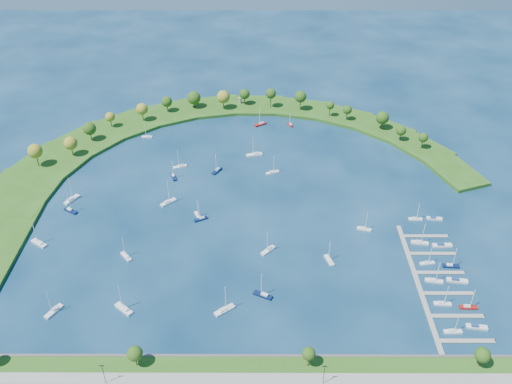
{
  "coord_description": "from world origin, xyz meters",
  "views": [
    {
      "loc": [
        5.65,
        -240.33,
        174.99
      ],
      "look_at": [
        5.0,
        5.0,
        4.0
      ],
      "focal_mm": 38.51,
      "sensor_mm": 36.0,
      "label": 1
    }
  ],
  "objects_px": {
    "moored_boat_9": "(268,250)",
    "docked_boat_3": "(468,307)",
    "harbor_tower": "(240,101)",
    "dock_system": "(434,283)",
    "moored_boat_12": "(124,309)",
    "moored_boat_21": "(39,243)",
    "docked_boat_10": "(415,218)",
    "docked_boat_5": "(457,280)",
    "moored_boat_5": "(126,256)",
    "docked_boat_1": "(477,327)",
    "moored_boat_17": "(174,176)",
    "moored_boat_7": "(201,218)",
    "docked_boat_9": "(442,245)",
    "moored_boat_16": "(261,124)",
    "moored_boat_13": "(254,154)",
    "docked_boat_11": "(434,218)",
    "moored_boat_3": "(273,172)",
    "moored_boat_1": "(147,136)",
    "docked_boat_2": "(443,303)",
    "moored_boat_4": "(290,124)",
    "moored_boat_2": "(168,202)",
    "moored_boat_8": "(217,170)",
    "docked_boat_8": "(420,242)",
    "moored_boat_14": "(54,311)",
    "moored_boat_11": "(198,215)",
    "moored_boat_18": "(224,310)",
    "moored_boat_10": "(263,295)",
    "docked_boat_6": "(427,263)",
    "moored_boat_0": "(329,260)",
    "docked_boat_7": "(451,265)",
    "moored_boat_15": "(364,228)",
    "moored_boat_19": "(180,166)",
    "moored_boat_20": "(71,210)",
    "docked_boat_4": "(434,280)"
  },
  "relations": [
    {
      "from": "moored_boat_1",
      "to": "docked_boat_2",
      "type": "xyz_separation_m",
      "value": [
        151.66,
        -146.82,
        0.02
      ]
    },
    {
      "from": "docked_boat_9",
      "to": "moored_boat_16",
      "type": "bearing_deg",
      "value": 122.87
    },
    {
      "from": "moored_boat_11",
      "to": "docked_boat_6",
      "type": "xyz_separation_m",
      "value": [
        111.04,
        -36.8,
        0.01
      ]
    },
    {
      "from": "moored_boat_17",
      "to": "moored_boat_21",
      "type": "relative_size",
      "value": 0.85
    },
    {
      "from": "docked_boat_10",
      "to": "docked_boat_9",
      "type": "bearing_deg",
      "value": -67.86
    },
    {
      "from": "moored_boat_5",
      "to": "docked_boat_1",
      "type": "bearing_deg",
      "value": -145.21
    },
    {
      "from": "moored_boat_3",
      "to": "moored_boat_8",
      "type": "relative_size",
      "value": 0.96
    },
    {
      "from": "moored_boat_19",
      "to": "moored_boat_21",
      "type": "distance_m",
      "value": 93.53
    },
    {
      "from": "moored_boat_0",
      "to": "moored_boat_3",
      "type": "xyz_separation_m",
      "value": [
        -25.08,
        76.42,
        0.0
      ]
    },
    {
      "from": "moored_boat_1",
      "to": "moored_boat_18",
      "type": "height_order",
      "value": "moored_boat_18"
    },
    {
      "from": "moored_boat_8",
      "to": "docked_boat_8",
      "type": "xyz_separation_m",
      "value": [
        103.53,
        -65.28,
        0.01
      ]
    },
    {
      "from": "moored_boat_4",
      "to": "moored_boat_9",
      "type": "height_order",
      "value": "moored_boat_9"
    },
    {
      "from": "docked_boat_3",
      "to": "docked_boat_5",
      "type": "relative_size",
      "value": 1.15
    },
    {
      "from": "moored_boat_12",
      "to": "moored_boat_18",
      "type": "bearing_deg",
      "value": -140.44
    },
    {
      "from": "moored_boat_14",
      "to": "docked_boat_8",
      "type": "bearing_deg",
      "value": 135.69
    },
    {
      "from": "moored_boat_12",
      "to": "moored_boat_15",
      "type": "xyz_separation_m",
      "value": [
        111.01,
        54.92,
        -0.1
      ]
    },
    {
      "from": "moored_boat_18",
      "to": "docked_boat_3",
      "type": "relative_size",
      "value": 1.25
    },
    {
      "from": "harbor_tower",
      "to": "moored_boat_0",
      "type": "xyz_separation_m",
      "value": [
        46.36,
        -165.72,
        -3.3
      ]
    },
    {
      "from": "moored_boat_20",
      "to": "moored_boat_13",
      "type": "bearing_deg",
      "value": 62.73
    },
    {
      "from": "moored_boat_5",
      "to": "moored_boat_9",
      "type": "xyz_separation_m",
      "value": [
        67.76,
        4.64,
        0.03
      ]
    },
    {
      "from": "docked_boat_10",
      "to": "moored_boat_10",
      "type": "bearing_deg",
      "value": -144.09
    },
    {
      "from": "moored_boat_13",
      "to": "docked_boat_3",
      "type": "xyz_separation_m",
      "value": [
        92.09,
        -126.06,
        -0.11
      ]
    },
    {
      "from": "moored_boat_20",
      "to": "docked_boat_8",
      "type": "distance_m",
      "value": 180.64
    },
    {
      "from": "harbor_tower",
      "to": "dock_system",
      "type": "distance_m",
      "value": 202.48
    },
    {
      "from": "moored_boat_2",
      "to": "moored_boat_4",
      "type": "xyz_separation_m",
      "value": [
        70.46,
        90.06,
        -0.12
      ]
    },
    {
      "from": "moored_boat_8",
      "to": "docked_boat_5",
      "type": "xyz_separation_m",
      "value": [
        113.98,
        -91.71,
        -0.21
      ]
    },
    {
      "from": "moored_boat_1",
      "to": "moored_boat_11",
      "type": "distance_m",
      "value": 93.46
    },
    {
      "from": "moored_boat_5",
      "to": "docked_boat_8",
      "type": "distance_m",
      "value": 142.63
    },
    {
      "from": "moored_boat_9",
      "to": "docked_boat_3",
      "type": "height_order",
      "value": "moored_boat_9"
    },
    {
      "from": "moored_boat_17",
      "to": "moored_boat_7",
      "type": "bearing_deg",
      "value": 5.5
    },
    {
      "from": "docked_boat_4",
      "to": "docked_boat_5",
      "type": "height_order",
      "value": "docked_boat_4"
    },
    {
      "from": "moored_boat_14",
      "to": "moored_boat_17",
      "type": "distance_m",
      "value": 110.6
    },
    {
      "from": "docked_boat_3",
      "to": "docked_boat_10",
      "type": "bearing_deg",
      "value": 99.3
    },
    {
      "from": "docked_boat_10",
      "to": "docked_boat_5",
      "type": "bearing_deg",
      "value": -78.63
    },
    {
      "from": "moored_boat_4",
      "to": "docked_boat_3",
      "type": "bearing_deg",
      "value": 177.59
    },
    {
      "from": "moored_boat_12",
      "to": "dock_system",
      "type": "bearing_deg",
      "value": -132.76
    },
    {
      "from": "moored_boat_9",
      "to": "docked_boat_5",
      "type": "height_order",
      "value": "moored_boat_9"
    },
    {
      "from": "moored_boat_21",
      "to": "moored_boat_9",
      "type": "bearing_deg",
      "value": -148.92
    },
    {
      "from": "moored_boat_8",
      "to": "docked_boat_8",
      "type": "bearing_deg",
      "value": 87.78
    },
    {
      "from": "moored_boat_3",
      "to": "moored_boat_16",
      "type": "relative_size",
      "value": 0.9
    },
    {
      "from": "docked_boat_5",
      "to": "docked_boat_11",
      "type": "distance_m",
      "value": 46.03
    },
    {
      "from": "dock_system",
      "to": "moored_boat_21",
      "type": "xyz_separation_m",
      "value": [
        -186.64,
        26.49,
        0.6
      ]
    },
    {
      "from": "moored_boat_11",
      "to": "moored_boat_18",
      "type": "height_order",
      "value": "moored_boat_18"
    },
    {
      "from": "docked_boat_7",
      "to": "moored_boat_9",
      "type": "bearing_deg",
      "value": 177.26
    },
    {
      "from": "docked_boat_8",
      "to": "moored_boat_10",
      "type": "bearing_deg",
      "value": -147.45
    },
    {
      "from": "harbor_tower",
      "to": "moored_boat_21",
      "type": "bearing_deg",
      "value": -121.61
    },
    {
      "from": "moored_boat_12",
      "to": "moored_boat_21",
      "type": "relative_size",
      "value": 1.02
    },
    {
      "from": "docked_boat_8",
      "to": "docked_boat_9",
      "type": "height_order",
      "value": "docked_boat_8"
    },
    {
      "from": "moored_boat_7",
      "to": "moored_boat_12",
      "type": "bearing_deg",
      "value": 39.26
    },
    {
      "from": "docked_boat_7",
      "to": "moored_boat_8",
      "type": "bearing_deg",
      "value": 148.8
    }
  ]
}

